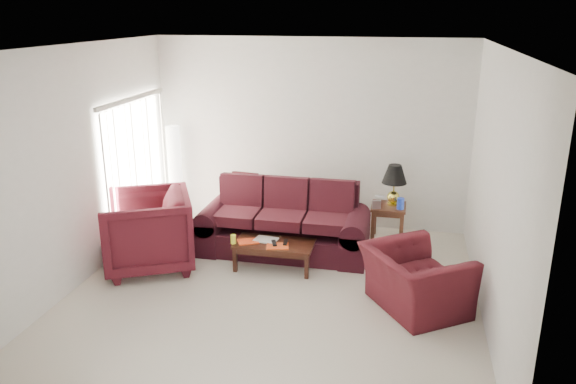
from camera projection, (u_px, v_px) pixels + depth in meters
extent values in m
plane|color=beige|center=(274.00, 291.00, 7.08)|extent=(5.00, 5.00, 0.00)
cube|color=silver|center=(137.00, 171.00, 8.44)|extent=(0.10, 2.00, 2.16)
cube|color=black|center=(245.00, 185.00, 8.84)|extent=(0.43, 0.25, 0.42)
cube|color=#B9BABE|center=(376.00, 204.00, 8.34)|extent=(0.14, 0.08, 0.13)
cylinder|color=#1B37B5|center=(400.00, 204.00, 8.32)|extent=(0.14, 0.14, 0.17)
cube|color=silver|center=(380.00, 196.00, 8.63)|extent=(0.15, 0.19, 0.06)
imported|color=#3E0E16|center=(147.00, 231.00, 7.59)|extent=(1.55, 1.53, 1.06)
imported|color=#3B0D13|center=(415.00, 280.00, 6.58)|extent=(1.44, 1.48, 0.73)
cube|color=red|center=(248.00, 242.00, 7.62)|extent=(0.33, 0.30, 0.02)
cube|color=silver|center=(266.00, 240.00, 7.68)|extent=(0.34, 0.27, 0.02)
cube|color=#D34618|center=(278.00, 246.00, 7.47)|extent=(0.33, 0.28, 0.02)
cube|color=black|center=(274.00, 243.00, 7.53)|extent=(0.12, 0.19, 0.02)
cube|color=black|center=(285.00, 242.00, 7.55)|extent=(0.07, 0.18, 0.02)
cylinder|color=#E2F135|center=(233.00, 239.00, 7.57)|extent=(0.09, 0.09, 0.12)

